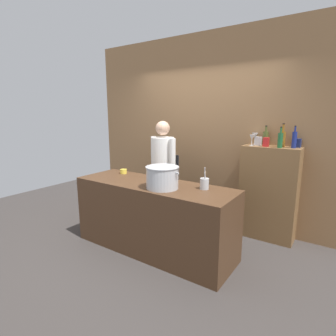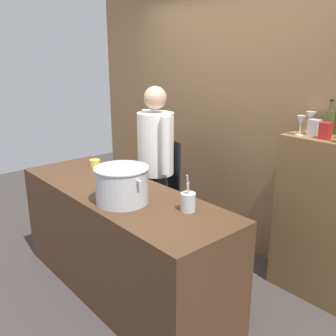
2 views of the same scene
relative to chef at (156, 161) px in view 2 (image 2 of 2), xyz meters
The scene contains 13 objects.
ground_plane 1.19m from the chef, 64.95° to the right, with size 8.00×8.00×0.00m, color #383330.
brick_back_panel 0.98m from the chef, 69.20° to the left, with size 4.40×0.10×3.00m, color olive.
prep_counter 0.86m from the chef, 64.95° to the right, with size 2.13×0.70×0.90m, color #472D1C.
bar_cabinet 1.56m from the chef, 21.58° to the left, with size 0.76×0.32×1.33m, color brown.
chef is the anchor object (origin of this frame).
stockpot_large 0.90m from the chef, 55.18° to the right, with size 0.45×0.40×0.26m.
utensil_crock 1.06m from the chef, 27.58° to the right, with size 0.10×0.10×0.26m.
butter_jar 0.59m from the chef, 134.40° to the right, with size 0.10×0.10×0.06m, color yellow.
wine_bottle_olive 1.53m from the chef, 26.99° to the left, with size 0.07×0.07×0.28m.
wine_glass_short 1.35m from the chef, 22.71° to the left, with size 0.07×0.07×0.16m.
wine_glass_tall 1.41m from the chef, 29.49° to the left, with size 0.08×0.08×0.17m.
spice_tin_red 1.51m from the chef, 20.71° to the left, with size 0.07×0.07×0.12m, color red.
spice_tin_silver 1.42m from the chef, 25.64° to the left, with size 0.08×0.08×0.12m, color #B2B2B7.
Camera 2 is at (2.33, -1.51, 1.92)m, focal length 39.57 mm.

